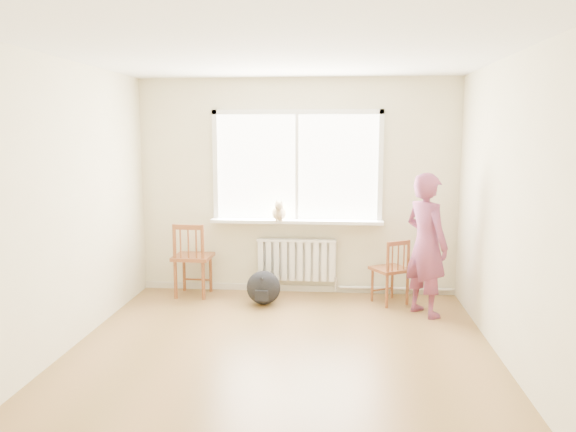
% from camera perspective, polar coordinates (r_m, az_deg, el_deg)
% --- Properties ---
extents(floor, '(4.50, 4.50, 0.00)m').
position_cam_1_polar(floor, '(5.21, -0.95, -14.49)').
color(floor, olive).
rests_on(floor, ground).
extents(ceiling, '(4.50, 4.50, 0.00)m').
position_cam_1_polar(ceiling, '(4.84, -1.03, 16.41)').
color(ceiling, white).
rests_on(ceiling, back_wall).
extents(back_wall, '(4.00, 0.01, 2.70)m').
position_cam_1_polar(back_wall, '(7.07, 0.94, 2.97)').
color(back_wall, beige).
rests_on(back_wall, ground).
extents(window, '(2.12, 0.05, 1.42)m').
position_cam_1_polar(window, '(7.02, 0.93, 5.48)').
color(window, white).
rests_on(window, back_wall).
extents(windowsill, '(2.15, 0.22, 0.04)m').
position_cam_1_polar(windowsill, '(7.01, 0.86, -0.54)').
color(windowsill, white).
rests_on(windowsill, back_wall).
extents(radiator, '(1.00, 0.12, 0.55)m').
position_cam_1_polar(radiator, '(7.12, 0.86, -4.41)').
color(radiator, white).
rests_on(radiator, back_wall).
extents(heating_pipe, '(1.40, 0.04, 0.04)m').
position_cam_1_polar(heating_pipe, '(7.26, 10.84, -7.24)').
color(heating_pipe, silver).
rests_on(heating_pipe, back_wall).
extents(baseboard, '(4.00, 0.03, 0.08)m').
position_cam_1_polar(baseboard, '(7.30, 0.90, -7.34)').
color(baseboard, beige).
rests_on(baseboard, ground).
extents(chair_left, '(0.47, 0.45, 0.93)m').
position_cam_1_polar(chair_left, '(7.08, -9.75, -4.38)').
color(chair_left, brown).
rests_on(chair_left, floor).
extents(chair_right, '(0.52, 0.52, 0.79)m').
position_cam_1_polar(chair_right, '(6.80, 10.55, -5.57)').
color(chair_right, brown).
rests_on(chair_right, floor).
extents(person, '(0.65, 0.70, 1.60)m').
position_cam_1_polar(person, '(6.40, 13.87, -2.85)').
color(person, '#CA437D').
rests_on(person, floor).
extents(cat, '(0.20, 0.41, 0.27)m').
position_cam_1_polar(cat, '(6.93, -0.92, 0.44)').
color(cat, beige).
rests_on(cat, windowsill).
extents(backpack, '(0.42, 0.32, 0.41)m').
position_cam_1_polar(backpack, '(6.73, -2.50, -7.28)').
color(backpack, black).
rests_on(backpack, floor).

